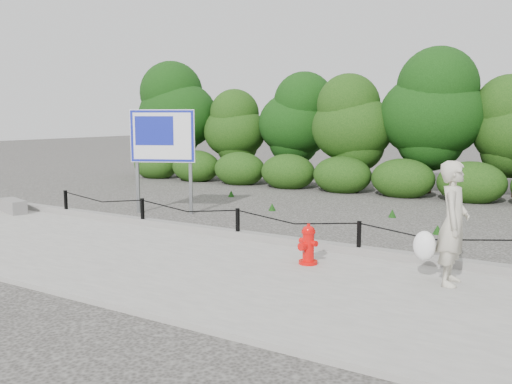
{
  "coord_description": "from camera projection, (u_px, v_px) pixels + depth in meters",
  "views": [
    {
      "loc": [
        5.71,
        -8.74,
        2.46
      ],
      "look_at": [
        0.3,
        0.2,
        1.0
      ],
      "focal_mm": 38.0,
      "sensor_mm": 36.0,
      "label": 1
    }
  ],
  "objects": [
    {
      "name": "ground",
      "position": [
        238.0,
        242.0,
        10.67
      ],
      "size": [
        90.0,
        90.0,
        0.0
      ],
      "primitive_type": "plane",
      "color": "#2D2B28",
      "rests_on": "ground"
    },
    {
      "name": "curb",
      "position": [
        239.0,
        234.0,
        10.7
      ],
      "size": [
        14.0,
        0.22,
        0.14
      ],
      "primitive_type": "cube",
      "color": "slate",
      "rests_on": "sidewalk"
    },
    {
      "name": "treeline",
      "position": [
        401.0,
        115.0,
        17.59
      ],
      "size": [
        20.59,
        3.53,
        4.55
      ],
      "color": "black",
      "rests_on": "ground"
    },
    {
      "name": "pedestrian",
      "position": [
        451.0,
        225.0,
        7.65
      ],
      "size": [
        0.74,
        0.67,
        1.77
      ],
      "rotation": [
        0.0,
        0.0,
        1.64
      ],
      "color": "#BBB4A0",
      "rests_on": "sidewalk"
    },
    {
      "name": "concrete_block",
      "position": [
        13.0,
        206.0,
        13.53
      ],
      "size": [
        1.07,
        0.63,
        0.32
      ],
      "primitive_type": "cube",
      "rotation": [
        0.0,
        0.0,
        -0.29
      ],
      "color": "slate",
      "rests_on": "sidewalk"
    },
    {
      "name": "advertising_sign",
      "position": [
        162.0,
        141.0,
        13.54
      ],
      "size": [
        1.52,
        0.75,
        2.63
      ],
      "rotation": [
        0.0,
        0.0,
        0.43
      ],
      "color": "slate",
      "rests_on": "ground"
    },
    {
      "name": "sidewalk",
      "position": [
        172.0,
        264.0,
        8.97
      ],
      "size": [
        14.0,
        4.0,
        0.08
      ],
      "primitive_type": "cube",
      "color": "gray",
      "rests_on": "ground"
    },
    {
      "name": "chain_barrier",
      "position": [
        238.0,
        220.0,
        10.61
      ],
      "size": [
        10.06,
        0.06,
        0.6
      ],
      "color": "black",
      "rests_on": "sidewalk"
    },
    {
      "name": "fire_hydrant",
      "position": [
        308.0,
        245.0,
        8.77
      ],
      "size": [
        0.39,
        0.39,
        0.66
      ],
      "rotation": [
        0.0,
        0.0,
        -0.29
      ],
      "color": "red",
      "rests_on": "sidewalk"
    }
  ]
}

